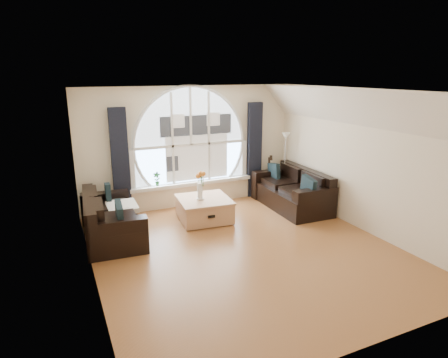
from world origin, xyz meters
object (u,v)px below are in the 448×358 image
sofa_left (112,217)px  coffee_chest (204,208)px  guitar (268,176)px  sofa_right (291,190)px  floor_lamp (285,166)px  potted_plant (157,179)px  vase_flowers (200,181)px

sofa_left → coffee_chest: bearing=7.6°
guitar → sofa_right: bearing=-67.4°
floor_lamp → potted_plant: bearing=171.7°
sofa_left → potted_plant: (1.18, 1.16, 0.31)m
coffee_chest → floor_lamp: floor_lamp is taller
vase_flowers → sofa_left: bearing=-176.9°
vase_flowers → sofa_right: bearing=-2.0°
coffee_chest → sofa_right: bearing=2.8°
vase_flowers → potted_plant: 1.23m
sofa_left → guitar: guitar is taller
potted_plant → guitar: bearing=-4.7°
vase_flowers → floor_lamp: size_ratio=0.44×
floor_lamp → potted_plant: floor_lamp is taller
sofa_left → sofa_right: 3.97m
floor_lamp → guitar: bearing=146.1°
sofa_right → potted_plant: 3.03m
vase_flowers → floor_lamp: floor_lamp is taller
coffee_chest → guitar: 2.20m
sofa_right → potted_plant: bearing=159.7°
coffee_chest → vase_flowers: vase_flowers is taller
coffee_chest → vase_flowers: 0.61m
potted_plant → sofa_left: bearing=-135.6°
coffee_chest → guitar: bearing=27.5°
vase_flowers → coffee_chest: bearing=8.5°
coffee_chest → potted_plant: size_ratio=3.32×
guitar → coffee_chest: bearing=-139.6°
vase_flowers → floor_lamp: (2.43, 0.62, -0.06)m
sofa_left → guitar: 4.01m
coffee_chest → potted_plant: potted_plant is taller
sofa_right → guitar: bearing=96.1°
vase_flowers → potted_plant: size_ratio=2.24×
floor_lamp → guitar: size_ratio=1.51×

